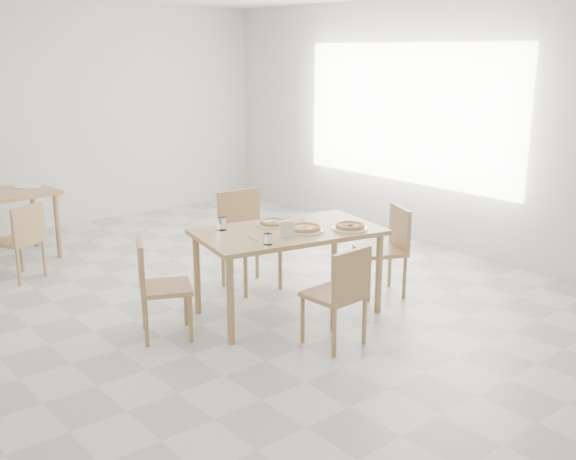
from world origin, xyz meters
TOP-DOWN VIEW (x-y plane):
  - room at (2.98, 0.30)m, footprint 7.28×7.00m
  - main_table at (0.36, -0.69)m, footprint 1.67×1.16m
  - chair_south at (0.22, -1.48)m, footprint 0.41×0.41m
  - chair_north at (0.50, 0.11)m, footprint 0.48×0.48m
  - chair_west at (-0.77, -0.42)m, footprint 0.53×0.53m
  - chair_east at (1.39, -0.91)m, footprint 0.54×0.54m
  - plate_margherita at (0.43, -0.82)m, footprint 0.32×0.32m
  - plate_mushroom at (0.34, -0.51)m, footprint 0.29×0.29m
  - plate_pepperoni at (0.76, -1.03)m, footprint 0.30×0.30m
  - pizza_margherita at (0.43, -0.82)m, footprint 0.30×0.30m
  - pizza_mushroom at (0.34, -0.51)m, footprint 0.31×0.31m
  - pizza_pepperoni at (0.76, -1.03)m, footprint 0.31×0.31m
  - tumbler_a at (-0.08, -0.34)m, footprint 0.08×0.08m
  - tumbler_b at (-0.06, -0.94)m, footprint 0.07×0.07m
  - napkin_holder at (0.19, -0.87)m, footprint 0.14×0.11m
  - fork_a at (0.66, -0.59)m, footprint 0.06×0.19m
  - fork_b at (-0.05, -0.74)m, footprint 0.03×0.17m
  - chair_back_s at (-1.09, 1.66)m, footprint 0.50×0.50m
  - plate_empty at (-0.69, 2.59)m, footprint 0.30×0.30m

SIDE VIEW (x-z plane):
  - chair_back_s at x=-1.09m, z-range 0.06..0.83m
  - chair_south at x=0.22m, z-range 0.06..0.86m
  - chair_west at x=-0.77m, z-range 0.06..0.87m
  - chair_east at x=1.39m, z-range 0.07..0.89m
  - chair_north at x=0.50m, z-range 0.07..1.00m
  - main_table at x=0.36m, z-range 0.29..1.04m
  - fork_a at x=0.66m, z-range 0.75..0.76m
  - fork_b at x=-0.05m, z-range 0.75..0.76m
  - plate_margherita at x=0.43m, z-range 0.75..0.77m
  - plate_mushroom at x=0.34m, z-range 0.75..0.77m
  - plate_pepperoni at x=0.76m, z-range 0.75..0.77m
  - plate_empty at x=-0.69m, z-range 0.75..0.77m
  - pizza_margherita at x=0.43m, z-range 0.76..0.80m
  - pizza_mushroom at x=0.34m, z-range 0.76..0.80m
  - pizza_pepperoni at x=0.76m, z-range 0.77..0.80m
  - tumbler_b at x=-0.06m, z-range 0.75..0.84m
  - tumbler_a at x=-0.08m, z-range 0.75..0.86m
  - napkin_holder at x=0.19m, z-range 0.75..0.89m
  - room at x=2.98m, z-range -2.00..5.00m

